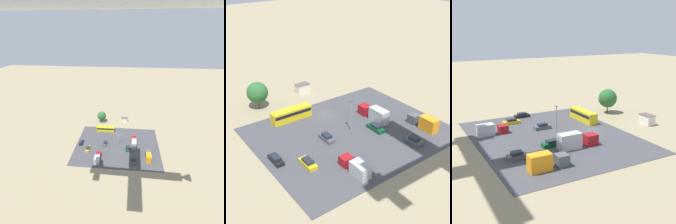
% 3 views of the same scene
% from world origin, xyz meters
% --- Properties ---
extents(ground_plane, '(400.00, 400.00, 0.00)m').
position_xyz_m(ground_plane, '(0.00, 0.00, 0.00)').
color(ground_plane, gray).
extents(parking_lot_surface, '(44.46, 36.13, 0.08)m').
position_xyz_m(parking_lot_surface, '(0.00, 11.09, 0.04)').
color(parking_lot_surface, '#424247').
rests_on(parking_lot_surface, ground).
extents(shed_building, '(4.16, 2.78, 2.74)m').
position_xyz_m(shed_building, '(-3.06, -16.38, 1.38)').
color(shed_building, silver).
rests_on(shed_building, ground).
extents(bus, '(10.71, 2.63, 3.04)m').
position_xyz_m(bus, '(8.21, -2.81, 1.72)').
color(bus, gold).
rests_on(bus, ground).
extents(parked_car_0, '(1.77, 4.39, 1.56)m').
position_xyz_m(parked_car_0, '(6.62, 10.77, 0.73)').
color(parked_car_0, '#4C5156').
rests_on(parked_car_0, ground).
extents(parked_car_1, '(1.77, 4.52, 1.41)m').
position_xyz_m(parked_car_1, '(19.77, 11.31, 0.67)').
color(parked_car_1, black).
rests_on(parked_car_1, ground).
extents(parked_car_2, '(1.87, 4.68, 1.43)m').
position_xyz_m(parked_car_2, '(15.07, 16.28, 0.68)').
color(parked_car_2, gold).
rests_on(parked_car_2, ground).
extents(parked_car_3, '(1.98, 4.76, 1.51)m').
position_xyz_m(parked_car_3, '(-5.63, 14.05, 0.71)').
color(parked_car_3, '#0C4723').
rests_on(parked_car_3, ground).
extents(parked_car_4, '(1.94, 4.02, 1.65)m').
position_xyz_m(parked_car_4, '(-8.62, 23.52, 0.77)').
color(parked_car_4, '#4C5156').
rests_on(parked_car_4, ground).
extents(parked_truck_0, '(2.40, 7.60, 2.83)m').
position_xyz_m(parked_truck_0, '(8.68, 23.91, 1.38)').
color(parked_truck_0, maroon).
rests_on(parked_truck_0, ground).
extents(parked_truck_1, '(2.39, 7.98, 3.34)m').
position_xyz_m(parked_truck_1, '(-15.76, 20.41, 1.61)').
color(parked_truck_1, '#4C5156').
rests_on(parked_truck_1, ground).
extents(parked_truck_2, '(2.49, 9.42, 3.57)m').
position_xyz_m(parked_truck_2, '(-8.94, 9.98, 1.71)').
color(parked_truck_2, maroon).
rests_on(parked_truck_2, ground).
extents(tree_near_shed, '(5.77, 5.77, 7.50)m').
position_xyz_m(tree_near_shed, '(12.21, -14.24, 4.61)').
color(tree_near_shed, brown).
rests_on(tree_near_shed, ground).
extents(light_pole_lot_centre, '(0.90, 0.28, 7.78)m').
position_xyz_m(light_pole_lot_centre, '(-0.71, 10.43, 4.39)').
color(light_pole_lot_centre, gray).
rests_on(light_pole_lot_centre, ground).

